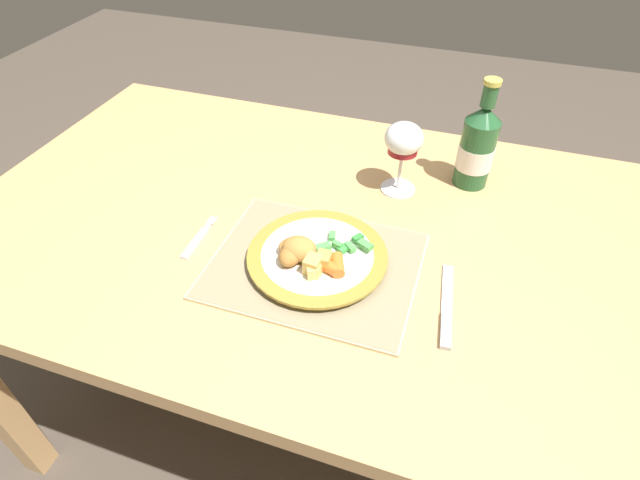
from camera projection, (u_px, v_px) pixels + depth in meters
ground_plane at (325, 413)px, 1.50m from camera, size 6.00×6.00×0.00m
dining_table at (327, 254)px, 1.06m from camera, size 1.51×0.89×0.74m
placemat at (315, 265)px, 0.91m from camera, size 0.37×0.30×0.01m
dinner_plate at (317, 257)px, 0.91m from camera, size 0.26×0.26×0.02m
breaded_croquettes at (296, 249)px, 0.88m from camera, size 0.08×0.09×0.04m
green_beans_pile at (344, 245)px, 0.91m from camera, size 0.10×0.07×0.02m
glazed_carrots at (328, 266)px, 0.86m from camera, size 0.07×0.06×0.02m
fork at (197, 240)px, 0.96m from camera, size 0.02×0.13×0.01m
table_knife at (446, 312)px, 0.83m from camera, size 0.04×0.19×0.01m
wine_glass at (404, 142)px, 1.02m from camera, size 0.08×0.08×0.16m
bottle at (477, 147)px, 1.05m from camera, size 0.08×0.08×0.24m
roast_potatoes at (315, 265)px, 0.86m from camera, size 0.05×0.06×0.03m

